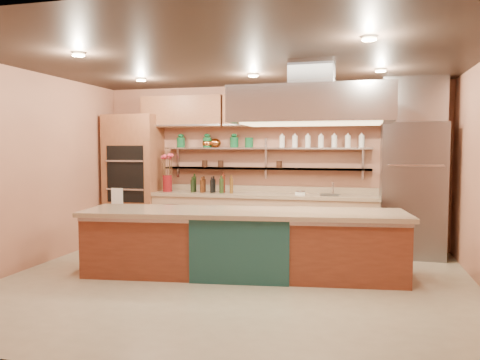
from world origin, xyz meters
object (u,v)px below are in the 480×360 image
(green_canister, at_px, (249,143))
(island, at_px, (243,243))
(kitchen_scale, at_px, (300,192))
(copper_kettle, at_px, (215,143))
(flower_vase, at_px, (167,183))
(refrigerator, at_px, (412,190))

(green_canister, bearing_deg, island, -79.38)
(kitchen_scale, height_order, green_canister, green_canister)
(island, bearing_deg, copper_kettle, 109.55)
(island, relative_size, green_canister, 24.33)
(flower_vase, relative_size, green_canister, 1.69)
(refrigerator, bearing_deg, flower_vase, 179.86)
(refrigerator, bearing_deg, green_canister, 175.10)
(kitchen_scale, xyz_separation_m, green_canister, (-0.93, 0.22, 0.83))
(copper_kettle, bearing_deg, island, -63.28)
(island, distance_m, green_canister, 2.41)
(refrigerator, height_order, green_canister, refrigerator)
(refrigerator, distance_m, green_canister, 2.79)
(island, bearing_deg, flower_vase, 129.13)
(green_canister, bearing_deg, flower_vase, -171.36)
(kitchen_scale, bearing_deg, flower_vase, 174.24)
(green_canister, bearing_deg, copper_kettle, 180.00)
(flower_vase, distance_m, copper_kettle, 1.12)
(refrigerator, relative_size, kitchen_scale, 12.98)
(island, xyz_separation_m, green_canister, (-0.37, 1.95, 1.36))
(flower_vase, height_order, kitchen_scale, flower_vase)
(copper_kettle, bearing_deg, green_canister, 0.00)
(flower_vase, xyz_separation_m, kitchen_scale, (2.37, 0.00, -0.10))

